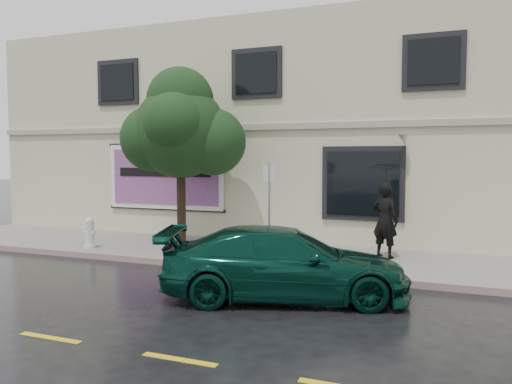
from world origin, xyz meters
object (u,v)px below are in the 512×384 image
(fire_hydrant, at_px, (90,233))
(car, at_px, (284,263))
(pedestrian, at_px, (385,220))
(street_tree, at_px, (181,132))

(fire_hydrant, bearing_deg, car, -32.54)
(pedestrian, bearing_deg, street_tree, 29.11)
(car, height_order, fire_hydrant, car)
(car, bearing_deg, pedestrian, -37.70)
(car, distance_m, pedestrian, 4.17)
(car, xyz_separation_m, pedestrian, (1.39, 3.91, 0.43))
(car, height_order, street_tree, street_tree)
(pedestrian, distance_m, fire_hydrant, 8.08)
(fire_hydrant, bearing_deg, pedestrian, -1.59)
(car, relative_size, fire_hydrant, 5.44)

